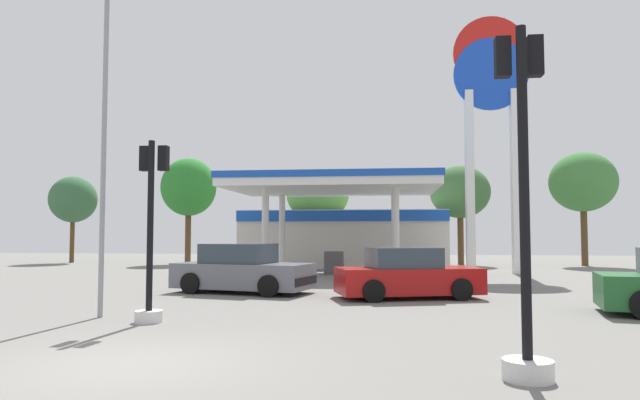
# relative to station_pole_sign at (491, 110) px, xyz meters

# --- Properties ---
(ground_plane) EXTENTS (90.00, 90.00, 0.00)m
(ground_plane) POSITION_rel_station_pole_sign_xyz_m (-9.15, -20.62, -8.13)
(ground_plane) COLOR slate
(ground_plane) RESTS_ON ground
(gas_station) EXTENTS (11.86, 13.31, 4.67)m
(gas_station) POSITION_rel_station_pole_sign_xyz_m (-7.78, 3.98, -5.98)
(gas_station) COLOR beige
(gas_station) RESTS_ON ground
(station_pole_sign) EXTENTS (3.67, 0.56, 12.90)m
(station_pole_sign) POSITION_rel_station_pole_sign_xyz_m (0.00, 0.00, 0.00)
(station_pole_sign) COLOR white
(station_pole_sign) RESTS_ON ground
(car_0) EXTENTS (4.63, 2.94, 1.54)m
(car_0) POSITION_rel_station_pole_sign_xyz_m (-4.61, -11.27, -7.43)
(car_0) COLOR black
(car_0) RESTS_ON ground
(car_2) EXTENTS (4.87, 2.93, 1.63)m
(car_2) POSITION_rel_station_pole_sign_xyz_m (-10.03, -10.27, -7.39)
(car_2) COLOR black
(car_2) RESTS_ON ground
(traffic_signal_0) EXTENTS (0.68, 0.70, 4.86)m
(traffic_signal_0) POSITION_rel_station_pole_sign_xyz_m (-3.34, -20.80, -6.18)
(traffic_signal_0) COLOR silver
(traffic_signal_0) RESTS_ON ground
(traffic_signal_1) EXTENTS (0.65, 0.66, 4.07)m
(traffic_signal_1) POSITION_rel_station_pole_sign_xyz_m (-10.49, -16.63, -6.36)
(traffic_signal_1) COLOR silver
(traffic_signal_1) RESTS_ON ground
(tree_0) EXTENTS (3.14, 3.14, 5.83)m
(tree_0) POSITION_rel_station_pole_sign_xyz_m (-26.38, 7.32, -3.88)
(tree_0) COLOR brown
(tree_0) RESTS_ON ground
(tree_1) EXTENTS (3.60, 3.60, 6.90)m
(tree_1) POSITION_rel_station_pole_sign_xyz_m (-18.15, 6.99, -3.15)
(tree_1) COLOR brown
(tree_1) RESTS_ON ground
(tree_2) EXTENTS (3.94, 3.94, 6.05)m
(tree_2) POSITION_rel_station_pole_sign_xyz_m (-9.58, 6.69, -3.75)
(tree_2) COLOR brown
(tree_2) RESTS_ON ground
(tree_3) EXTENTS (3.80, 3.80, 6.28)m
(tree_3) POSITION_rel_station_pole_sign_xyz_m (-0.59, 8.01, -3.54)
(tree_3) COLOR brown
(tree_3) RESTS_ON ground
(tree_4) EXTENTS (3.98, 3.98, 6.97)m
(tree_4) POSITION_rel_station_pole_sign_xyz_m (6.75, 7.55, -3.02)
(tree_4) COLOR brown
(tree_4) RESTS_ON ground
(corner_streetlamp) EXTENTS (0.24, 1.48, 7.82)m
(corner_streetlamp) POSITION_rel_station_pole_sign_xyz_m (-11.94, -16.29, -3.49)
(corner_streetlamp) COLOR gray
(corner_streetlamp) RESTS_ON ground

